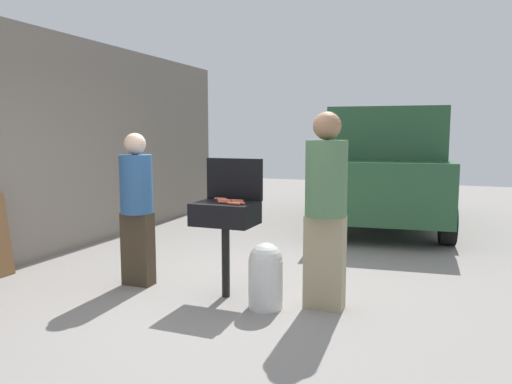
# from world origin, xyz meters

# --- Properties ---
(ground_plane) EXTENTS (24.00, 24.00, 0.00)m
(ground_plane) POSITION_xyz_m (0.00, 0.00, 0.00)
(ground_plane) COLOR gray
(house_wall_side) EXTENTS (0.24, 8.00, 2.94)m
(house_wall_side) POSITION_xyz_m (-2.87, 1.00, 1.47)
(house_wall_side) COLOR slate
(house_wall_side) RESTS_ON ground
(bbq_grill) EXTENTS (0.60, 0.44, 0.95)m
(bbq_grill) POSITION_xyz_m (0.06, -0.13, 0.80)
(bbq_grill) COLOR black
(bbq_grill) RESTS_ON ground
(grill_lid_open) EXTENTS (0.60, 0.05, 0.42)m
(grill_lid_open) POSITION_xyz_m (0.06, 0.09, 1.16)
(grill_lid_open) COLOR black
(grill_lid_open) RESTS_ON bbq_grill
(hot_dog_0) EXTENTS (0.13, 0.04, 0.03)m
(hot_dog_0) POSITION_xyz_m (0.21, -0.25, 0.96)
(hot_dog_0) COLOR #B74C33
(hot_dog_0) RESTS_ON bbq_grill
(hot_dog_1) EXTENTS (0.13, 0.03, 0.03)m
(hot_dog_1) POSITION_xyz_m (0.01, -0.07, 0.96)
(hot_dog_1) COLOR #C6593D
(hot_dog_1) RESTS_ON bbq_grill
(hot_dog_2) EXTENTS (0.13, 0.03, 0.03)m
(hot_dog_2) POSITION_xyz_m (0.16, -0.06, 0.96)
(hot_dog_2) COLOR #AD4228
(hot_dog_2) RESTS_ON bbq_grill
(hot_dog_3) EXTENTS (0.13, 0.04, 0.03)m
(hot_dog_3) POSITION_xyz_m (0.19, -0.12, 0.96)
(hot_dog_3) COLOR #AD4228
(hot_dog_3) RESTS_ON bbq_grill
(hot_dog_4) EXTENTS (0.13, 0.03, 0.03)m
(hot_dog_4) POSITION_xyz_m (0.05, -0.11, 0.96)
(hot_dog_4) COLOR #C6593D
(hot_dog_4) RESTS_ON bbq_grill
(hot_dog_5) EXTENTS (0.13, 0.03, 0.03)m
(hot_dog_5) POSITION_xyz_m (-0.05, 0.00, 0.96)
(hot_dog_5) COLOR #C6593D
(hot_dog_5) RESTS_ON bbq_grill
(hot_dog_6) EXTENTS (0.13, 0.04, 0.03)m
(hot_dog_6) POSITION_xyz_m (0.23, -0.21, 0.96)
(hot_dog_6) COLOR #C6593D
(hot_dog_6) RESTS_ON bbq_grill
(hot_dog_7) EXTENTS (0.13, 0.03, 0.03)m
(hot_dog_7) POSITION_xyz_m (0.09, -0.21, 0.96)
(hot_dog_7) COLOR #AD4228
(hot_dog_7) RESTS_ON bbq_grill
(propane_tank) EXTENTS (0.32, 0.32, 0.62)m
(propane_tank) POSITION_xyz_m (0.54, -0.28, 0.32)
(propane_tank) COLOR silver
(propane_tank) RESTS_ON ground
(person_left) EXTENTS (0.34, 0.34, 1.62)m
(person_left) POSITION_xyz_m (-0.98, -0.12, 0.88)
(person_left) COLOR #3F3323
(person_left) RESTS_ON ground
(person_right) EXTENTS (0.38, 0.38, 1.81)m
(person_right) POSITION_xyz_m (1.05, -0.08, 0.98)
(person_right) COLOR gray
(person_right) RESTS_ON ground
(parked_minivan) EXTENTS (2.41, 4.58, 2.02)m
(parked_minivan) POSITION_xyz_m (1.04, 4.49, 1.03)
(parked_minivan) COLOR #234C2D
(parked_minivan) RESTS_ON ground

